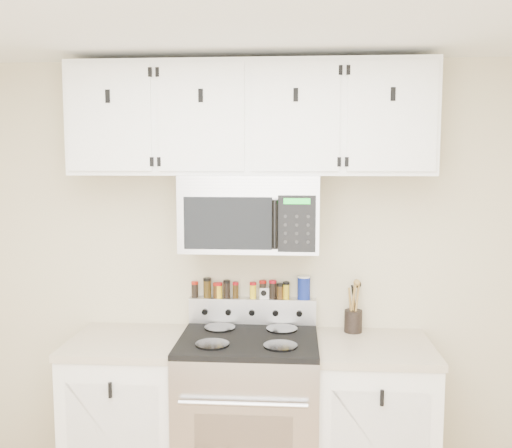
{
  "coord_description": "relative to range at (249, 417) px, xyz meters",
  "views": [
    {
      "loc": [
        0.25,
        -1.62,
        1.93
      ],
      "look_at": [
        0.04,
        1.45,
        1.58
      ],
      "focal_mm": 40.0,
      "sensor_mm": 36.0,
      "label": 1
    }
  ],
  "objects": [
    {
      "name": "back_wall",
      "position": [
        0.0,
        0.32,
        0.76
      ],
      "size": [
        3.5,
        0.01,
        2.5
      ],
      "primitive_type": "cube",
      "color": "beige",
      "rests_on": "floor"
    },
    {
      "name": "range",
      "position": [
        0.0,
        0.0,
        0.0
      ],
      "size": [
        0.76,
        0.65,
        1.1
      ],
      "color": "#B7B7BA",
      "rests_on": "floor"
    },
    {
      "name": "base_cabinet_left",
      "position": [
        -0.69,
        0.02,
        -0.03
      ],
      "size": [
        0.64,
        0.62,
        0.92
      ],
      "color": "white",
      "rests_on": "floor"
    },
    {
      "name": "base_cabinet_right",
      "position": [
        0.69,
        0.02,
        -0.03
      ],
      "size": [
        0.64,
        0.62,
        0.92
      ],
      "color": "white",
      "rests_on": "floor"
    },
    {
      "name": "microwave",
      "position": [
        0.0,
        0.13,
        1.14
      ],
      "size": [
        0.76,
        0.44,
        0.42
      ],
      "color": "#9E9EA3",
      "rests_on": "back_wall"
    },
    {
      "name": "upper_cabinets",
      "position": [
        -0.0,
        0.15,
        1.66
      ],
      "size": [
        2.0,
        0.35,
        0.62
      ],
      "color": "white",
      "rests_on": "back_wall"
    },
    {
      "name": "utensil_crock",
      "position": [
        0.6,
        0.23,
        0.51
      ],
      "size": [
        0.1,
        0.1,
        0.3
      ],
      "color": "black",
      "rests_on": "base_cabinet_right"
    },
    {
      "name": "kitchen_timer",
      "position": [
        0.07,
        0.28,
        0.65
      ],
      "size": [
        0.07,
        0.06,
        0.07
      ],
      "primitive_type": "cube",
      "rotation": [
        0.0,
        0.0,
        0.2
      ],
      "color": "silver",
      "rests_on": "range"
    },
    {
      "name": "salt_canister",
      "position": [
        0.31,
        0.28,
        0.68
      ],
      "size": [
        0.08,
        0.08,
        0.14
      ],
      "color": "navy",
      "rests_on": "range"
    },
    {
      "name": "spice_jar_0",
      "position": [
        -0.35,
        0.28,
        0.66
      ],
      "size": [
        0.04,
        0.04,
        0.1
      ],
      "color": "black",
      "rests_on": "range"
    },
    {
      "name": "spice_jar_1",
      "position": [
        -0.27,
        0.28,
        0.67
      ],
      "size": [
        0.05,
        0.05,
        0.12
      ],
      "color": "#3B2B0E",
      "rests_on": "range"
    },
    {
      "name": "spice_jar_2",
      "position": [
        -0.22,
        0.28,
        0.66
      ],
      "size": [
        0.04,
        0.04,
        0.09
      ],
      "color": "#3C250E",
      "rests_on": "range"
    },
    {
      "name": "spice_jar_3",
      "position": [
        -0.2,
        0.28,
        0.66
      ],
      "size": [
        0.05,
        0.05,
        0.09
      ],
      "color": "yellow",
      "rests_on": "range"
    },
    {
      "name": "spice_jar_4",
      "position": [
        -0.15,
        0.28,
        0.67
      ],
      "size": [
        0.04,
        0.04,
        0.11
      ],
      "color": "black",
      "rests_on": "range"
    },
    {
      "name": "spice_jar_5",
      "position": [
        -0.1,
        0.28,
        0.66
      ],
      "size": [
        0.04,
        0.04,
        0.1
      ],
      "color": "#3A280E",
      "rests_on": "range"
    },
    {
      "name": "spice_jar_6",
      "position": [
        0.0,
        0.28,
        0.66
      ],
      "size": [
        0.04,
        0.04,
        0.1
      ],
      "color": "yellow",
      "rests_on": "range"
    },
    {
      "name": "spice_jar_7",
      "position": [
        0.06,
        0.28,
        0.67
      ],
      "size": [
        0.04,
        0.04,
        0.11
      ],
      "color": "black",
      "rests_on": "range"
    },
    {
      "name": "spice_jar_8",
      "position": [
        0.12,
        0.28,
        0.67
      ],
      "size": [
        0.04,
        0.04,
        0.11
      ],
      "color": "black",
      "rests_on": "range"
    },
    {
      "name": "spice_jar_9",
      "position": [
        0.17,
        0.28,
        0.66
      ],
      "size": [
        0.04,
        0.04,
        0.09
      ],
      "color": "#432B10",
      "rests_on": "range"
    },
    {
      "name": "spice_jar_10",
      "position": [
        0.2,
        0.28,
        0.67
      ],
      "size": [
        0.04,
        0.04,
        0.1
      ],
      "color": "gold",
      "rests_on": "range"
    }
  ]
}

